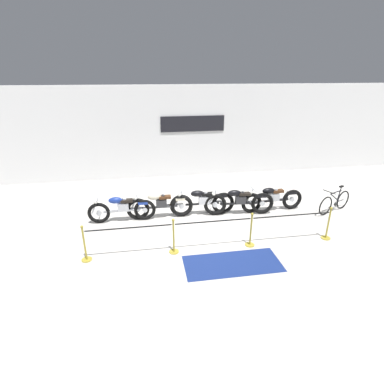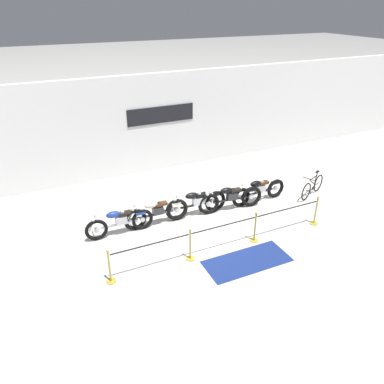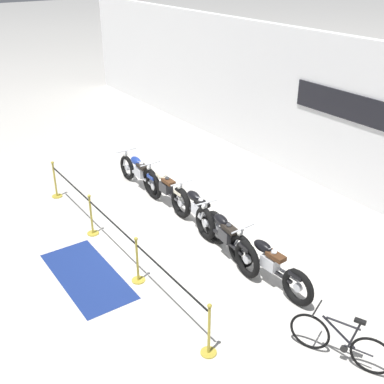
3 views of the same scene
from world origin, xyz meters
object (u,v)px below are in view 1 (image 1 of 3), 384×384
(motorcycle_cream_1, at_px, (160,205))
(stanchion_far_left, at_px, (169,231))
(bicycle, at_px, (335,202))
(stanchion_mid_right, at_px, (251,234))
(motorcycle_black_3, at_px, (239,202))
(motorcycle_blue_0, at_px, (122,209))
(motorcycle_black_4, at_px, (272,199))
(stanchion_mid_left, at_px, (174,241))
(motorcycle_black_2, at_px, (202,202))
(stanchion_far_right, at_px, (327,228))
(floor_banner, at_px, (232,264))

(motorcycle_cream_1, bearing_deg, stanchion_far_left, -86.44)
(motorcycle_cream_1, xyz_separation_m, bicycle, (6.24, -0.52, -0.10))
(motorcycle_cream_1, bearing_deg, bicycle, -4.74)
(motorcycle_cream_1, height_order, stanchion_mid_right, stanchion_mid_right)
(motorcycle_cream_1, xyz_separation_m, motorcycle_black_3, (2.76, -0.17, 0.01))
(motorcycle_blue_0, height_order, motorcycle_black_4, motorcycle_black_4)
(motorcycle_black_3, height_order, stanchion_mid_left, stanchion_mid_left)
(motorcycle_cream_1, distance_m, motorcycle_black_2, 1.48)
(stanchion_mid_right, bearing_deg, bicycle, 24.12)
(bicycle, distance_m, stanchion_far_right, 2.14)
(bicycle, distance_m, stanchion_mid_right, 4.12)
(motorcycle_black_3, relative_size, stanchion_mid_left, 2.35)
(motorcycle_blue_0, bearing_deg, motorcycle_black_3, -1.74)
(motorcycle_blue_0, distance_m, floor_banner, 4.23)
(floor_banner, bearing_deg, motorcycle_black_2, 94.69)
(stanchion_far_right, relative_size, floor_banner, 0.41)
(motorcycle_black_2, bearing_deg, motorcycle_cream_1, -179.82)
(motorcycle_black_4, bearing_deg, floor_banner, -128.43)
(floor_banner, bearing_deg, stanchion_mid_left, 151.63)
(bicycle, xyz_separation_m, floor_banner, (-4.52, -2.48, -0.37))
(motorcycle_blue_0, distance_m, stanchion_mid_right, 4.33)
(motorcycle_cream_1, relative_size, stanchion_far_left, 0.32)
(motorcycle_black_2, relative_size, stanchion_far_left, 0.32)
(floor_banner, bearing_deg, motorcycle_blue_0, 135.60)
(stanchion_mid_right, height_order, stanchion_far_right, same)
(motorcycle_black_4, bearing_deg, stanchion_far_left, -151.50)
(motorcycle_blue_0, relative_size, stanchion_mid_right, 2.13)
(stanchion_mid_left, bearing_deg, motorcycle_black_3, 38.92)
(motorcycle_cream_1, bearing_deg, floor_banner, -60.16)
(motorcycle_black_3, bearing_deg, motorcycle_black_2, 172.18)
(stanchion_far_left, xyz_separation_m, stanchion_mid_left, (0.11, -0.00, -0.34))
(bicycle, bearing_deg, stanchion_far_left, -164.58)
(motorcycle_black_2, bearing_deg, motorcycle_black_3, -7.82)
(motorcycle_black_3, xyz_separation_m, bicycle, (3.48, -0.35, -0.11))
(motorcycle_blue_0, xyz_separation_m, motorcycle_black_4, (5.31, -0.03, -0.00))
(stanchion_far_left, distance_m, floor_banner, 1.90)
(stanchion_mid_left, bearing_deg, motorcycle_blue_0, 125.33)
(motorcycle_blue_0, bearing_deg, motorcycle_black_2, 1.09)
(motorcycle_black_2, bearing_deg, stanchion_far_right, -32.76)
(stanchion_far_left, distance_m, stanchion_mid_right, 2.37)
(stanchion_mid_left, relative_size, stanchion_far_right, 1.00)
(stanchion_far_left, relative_size, stanchion_far_right, 6.75)
(motorcycle_black_2, height_order, stanchion_far_left, stanchion_far_left)
(motorcycle_cream_1, relative_size, floor_banner, 0.89)
(motorcycle_black_3, xyz_separation_m, stanchion_mid_right, (-0.28, -2.03, -0.13))
(motorcycle_blue_0, bearing_deg, motorcycle_black_4, -0.37)
(bicycle, height_order, stanchion_mid_left, stanchion_mid_left)
(motorcycle_cream_1, bearing_deg, stanchion_far_right, -24.14)
(motorcycle_cream_1, distance_m, motorcycle_black_3, 2.76)
(motorcycle_black_4, xyz_separation_m, stanchion_mid_left, (-3.79, -2.12, -0.11))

